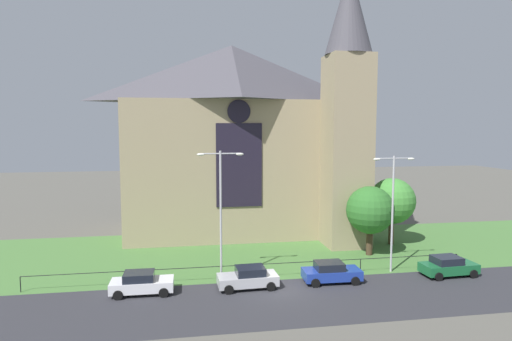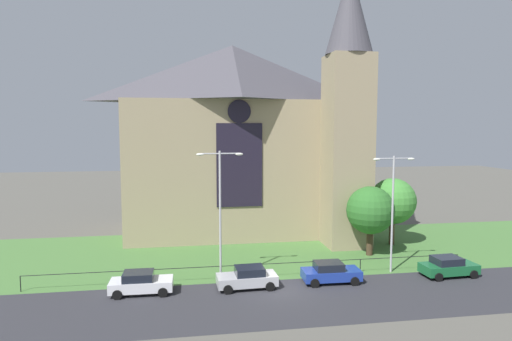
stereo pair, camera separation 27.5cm
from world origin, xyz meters
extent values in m
plane|color=#56544C|center=(0.00, 10.00, 0.00)|extent=(160.00, 160.00, 0.00)
cube|color=#2D2D33|center=(0.00, -2.00, 0.00)|extent=(120.00, 8.00, 0.01)
cube|color=#477538|center=(0.00, 8.00, 0.00)|extent=(120.00, 20.00, 0.01)
cube|color=tan|center=(-1.48, 18.55, 7.00)|extent=(22.00, 12.00, 14.00)
pyramid|color=#47444C|center=(-1.48, 18.55, 17.00)|extent=(22.00, 12.00, 6.00)
cube|color=black|center=(-1.48, 12.50, 7.70)|extent=(4.40, 0.16, 8.00)
cylinder|color=black|center=(-1.48, 12.50, 12.80)|extent=(2.20, 0.15, 2.20)
cube|color=tan|center=(8.52, 10.55, 9.00)|extent=(4.00, 4.00, 18.00)
cone|color=#47444C|center=(8.52, 10.55, 22.00)|extent=(4.40, 4.40, 8.00)
cylinder|color=black|center=(-1.48, 2.50, 1.10)|extent=(32.88, 0.05, 0.05)
cylinder|color=black|center=(-17.92, 2.50, 0.55)|extent=(0.06, 0.07, 1.10)
cylinder|color=black|center=(-9.70, 2.50, 0.55)|extent=(0.07, 0.07, 1.10)
cylinder|color=black|center=(-1.48, 2.50, 0.55)|extent=(0.06, 0.07, 1.10)
cylinder|color=black|center=(6.74, 2.50, 0.55)|extent=(0.06, 0.07, 1.10)
cylinder|color=black|center=(14.96, 2.50, 0.55)|extent=(0.07, 0.07, 1.10)
cylinder|color=#423021|center=(9.46, 7.04, 1.23)|extent=(0.57, 0.57, 2.46)
sphere|color=#2D6B28|center=(9.46, 7.04, 4.04)|extent=(4.21, 4.21, 4.21)
cylinder|color=brown|center=(13.09, 10.17, 1.29)|extent=(0.51, 0.51, 2.58)
sphere|color=#428C38|center=(13.09, 10.17, 4.23)|extent=(4.42, 4.42, 4.42)
cylinder|color=#B2B2B7|center=(-4.12, 2.40, 4.81)|extent=(0.16, 0.16, 9.62)
cylinder|color=#B2B2B7|center=(-4.82, 2.40, 9.42)|extent=(1.40, 0.10, 0.10)
cylinder|color=#B2B2B7|center=(-3.42, 2.40, 9.42)|extent=(1.40, 0.10, 0.10)
ellipsoid|color=white|center=(-5.52, 2.40, 9.37)|extent=(0.57, 0.26, 0.20)
ellipsoid|color=white|center=(-2.72, 2.40, 9.37)|extent=(0.57, 0.26, 0.20)
cylinder|color=#B2B2B7|center=(9.22, 2.40, 4.56)|extent=(0.16, 0.16, 9.12)
cylinder|color=#B2B2B7|center=(8.52, 2.40, 8.92)|extent=(1.40, 0.10, 0.10)
cylinder|color=#B2B2B7|center=(9.92, 2.40, 8.92)|extent=(1.40, 0.10, 0.10)
ellipsoid|color=white|center=(7.82, 2.40, 8.87)|extent=(0.57, 0.26, 0.20)
ellipsoid|color=white|center=(10.62, 2.40, 8.87)|extent=(0.57, 0.26, 0.20)
cube|color=silver|center=(-9.64, 0.87, 0.61)|extent=(4.22, 1.86, 0.70)
cube|color=black|center=(-9.84, 0.87, 1.23)|extent=(2.02, 1.63, 0.55)
cylinder|color=black|center=(-8.16, 1.75, 0.32)|extent=(0.64, 0.23, 0.64)
cylinder|color=black|center=(-8.18, -0.05, 0.32)|extent=(0.64, 0.23, 0.64)
cylinder|color=black|center=(-11.10, 1.78, 0.32)|extent=(0.64, 0.23, 0.64)
cylinder|color=black|center=(-11.12, -0.01, 0.32)|extent=(0.64, 0.23, 0.64)
cube|color=#B7B7BC|center=(-2.41, 0.74, 0.61)|extent=(4.28, 1.98, 0.70)
cube|color=black|center=(-2.21, 0.75, 1.23)|extent=(2.07, 1.69, 0.55)
cylinder|color=black|center=(-3.84, -0.23, 0.32)|extent=(0.65, 0.25, 0.64)
cylinder|color=black|center=(-3.92, 1.57, 0.32)|extent=(0.65, 0.25, 0.64)
cylinder|color=black|center=(-0.90, -0.10, 0.32)|extent=(0.65, 0.25, 0.64)
cylinder|color=black|center=(-0.98, 1.70, 0.32)|extent=(0.65, 0.25, 0.64)
cube|color=#1E3899|center=(3.84, 0.91, 0.61)|extent=(4.24, 1.91, 0.70)
cube|color=black|center=(3.64, 0.91, 1.23)|extent=(2.04, 1.65, 0.55)
cylinder|color=black|center=(5.33, 1.77, 0.32)|extent=(0.65, 0.24, 0.64)
cylinder|color=black|center=(5.29, -0.03, 0.32)|extent=(0.65, 0.24, 0.64)
cylinder|color=black|center=(2.39, 1.84, 0.32)|extent=(0.65, 0.24, 0.64)
cylinder|color=black|center=(2.35, 0.04, 0.32)|extent=(0.65, 0.24, 0.64)
cube|color=#196033|center=(13.14, 0.80, 0.61)|extent=(4.28, 2.00, 0.70)
cube|color=black|center=(12.94, 0.79, 1.23)|extent=(2.08, 1.70, 0.55)
cylinder|color=black|center=(14.56, 1.77, 0.32)|extent=(0.65, 0.25, 0.64)
cylinder|color=black|center=(14.65, -0.03, 0.32)|extent=(0.65, 0.25, 0.64)
cylinder|color=black|center=(11.63, 1.62, 0.32)|extent=(0.65, 0.25, 0.64)
cylinder|color=black|center=(11.71, -0.17, 0.32)|extent=(0.65, 0.25, 0.64)
camera|label=1|loc=(-6.78, -29.05, 11.27)|focal=30.90mm
camera|label=2|loc=(-6.51, -29.10, 11.27)|focal=30.90mm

